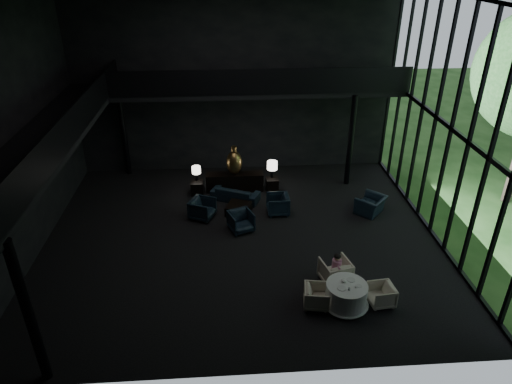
{
  "coord_description": "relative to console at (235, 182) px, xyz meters",
  "views": [
    {
      "loc": [
        -0.44,
        -13.72,
        9.26
      ],
      "look_at": [
        0.53,
        0.5,
        1.59
      ],
      "focal_mm": 32.0,
      "sensor_mm": 36.0,
      "label": 1
    }
  ],
  "objects": [
    {
      "name": "column_ne",
      "position": [
        4.96,
        0.29,
        1.61
      ],
      "size": [
        0.24,
        0.24,
        4.0
      ],
      "primitive_type": "cylinder",
      "color": "black",
      "rests_on": "floor"
    },
    {
      "name": "lounge_armchair_south",
      "position": [
        0.14,
        -3.21,
        0.07
      ],
      "size": [
        1.12,
        1.09,
        0.91
      ],
      "primitive_type": "imported",
      "rotation": [
        0.0,
        0.0,
        0.37
      ],
      "color": "black",
      "rests_on": "floor"
    },
    {
      "name": "coffee_table",
      "position": [
        0.1,
        -1.98,
        -0.19
      ],
      "size": [
        1.11,
        1.11,
        0.38
      ],
      "primitive_type": "cube",
      "rotation": [
        0.0,
        0.0,
        -0.34
      ],
      "color": "black",
      "rests_on": "floor"
    },
    {
      "name": "railing_back",
      "position": [
        1.16,
        0.29,
        4.21
      ],
      "size": [
        12.0,
        0.06,
        1.0
      ],
      "primitive_type": "cube",
      "color": "black",
      "rests_on": "mezzanine_back"
    },
    {
      "name": "dining_table",
      "position": [
        3.02,
        -7.43,
        -0.06
      ],
      "size": [
        1.35,
        1.35,
        0.75
      ],
      "color": "white",
      "rests_on": "floor"
    },
    {
      "name": "bronze_urn",
      "position": [
        -0.0,
        0.01,
        0.92
      ],
      "size": [
        0.66,
        0.66,
        1.24
      ],
      "color": "brown",
      "rests_on": "console"
    },
    {
      "name": "cereal_bowl",
      "position": [
        2.95,
        -7.29,
        0.4
      ],
      "size": [
        0.16,
        0.16,
        0.08
      ],
      "primitive_type": "ellipsoid",
      "color": "white",
      "rests_on": "dining_table"
    },
    {
      "name": "window_armchair",
      "position": [
        5.26,
        -2.29,
        0.09
      ],
      "size": [
        1.25,
        1.27,
        0.95
      ],
      "primitive_type": "imported",
      "rotation": [
        0.0,
        0.0,
        -2.32
      ],
      "color": "black",
      "rests_on": "floor"
    },
    {
      "name": "coffee_cup",
      "position": [
        3.24,
        -7.56,
        0.4
      ],
      "size": [
        0.08,
        0.08,
        0.06
      ],
      "primitive_type": "cylinder",
      "rotation": [
        0.0,
        0.0,
        -0.06
      ],
      "color": "white",
      "rests_on": "saucer"
    },
    {
      "name": "wall_front",
      "position": [
        0.16,
        -9.71,
        3.61
      ],
      "size": [
        14.0,
        0.04,
        8.0
      ],
      "primitive_type": "cube",
      "color": "black",
      "rests_on": "ground"
    },
    {
      "name": "floor",
      "position": [
        0.16,
        -3.71,
        -0.39
      ],
      "size": [
        14.0,
        12.0,
        0.02
      ],
      "primitive_type": "cube",
      "color": "black",
      "rests_on": "ground"
    },
    {
      "name": "sofa",
      "position": [
        -0.0,
        -0.88,
        -0.02
      ],
      "size": [
        1.93,
        1.25,
        0.73
      ],
      "primitive_type": "imported",
      "rotation": [
        0.0,
        0.0,
        2.73
      ],
      "color": "black",
      "rests_on": "floor"
    },
    {
      "name": "plate_b",
      "position": [
        3.18,
        -7.22,
        0.37
      ],
      "size": [
        0.3,
        0.3,
        0.02
      ],
      "primitive_type": "cylinder",
      "rotation": [
        0.0,
        0.0,
        -0.29
      ],
      "color": "white",
      "rests_on": "dining_table"
    },
    {
      "name": "column_sw",
      "position": [
        -4.84,
        -9.41,
        1.61
      ],
      "size": [
        0.24,
        0.24,
        4.0
      ],
      "primitive_type": "cylinder",
      "color": "black",
      "rests_on": "floor"
    },
    {
      "name": "side_table_right",
      "position": [
        1.6,
        -0.17,
        -0.1
      ],
      "size": [
        0.52,
        0.52,
        0.57
      ],
      "primitive_type": "cube",
      "color": "black",
      "rests_on": "floor"
    },
    {
      "name": "saucer",
      "position": [
        3.35,
        -7.51,
        0.37
      ],
      "size": [
        0.18,
        0.18,
        0.01
      ],
      "primitive_type": "cylinder",
      "rotation": [
        0.0,
        0.0,
        -0.09
      ],
      "color": "white",
      "rests_on": "dining_table"
    },
    {
      "name": "wall_back",
      "position": [
        0.16,
        2.29,
        3.61
      ],
      "size": [
        14.0,
        0.04,
        8.0
      ],
      "primitive_type": "cube",
      "color": "black",
      "rests_on": "ground"
    },
    {
      "name": "plate_a",
      "position": [
        2.83,
        -7.57,
        0.37
      ],
      "size": [
        0.33,
        0.33,
        0.02
      ],
      "primitive_type": "cylinder",
      "rotation": [
        0.0,
        0.0,
        -0.38
      ],
      "color": "white",
      "rests_on": "dining_table"
    },
    {
      "name": "table_lamp_left",
      "position": [
        -1.6,
        -0.06,
        0.62
      ],
      "size": [
        0.37,
        0.37,
        0.62
      ],
      "color": "black",
      "rests_on": "side_table_left"
    },
    {
      "name": "railing_left",
      "position": [
        -4.84,
        -3.71,
        4.21
      ],
      "size": [
        0.06,
        12.0,
        1.0
      ],
      "primitive_type": "cube",
      "color": "black",
      "rests_on": "mezzanine_left"
    },
    {
      "name": "side_table_left",
      "position": [
        -1.6,
        -0.24,
        -0.11
      ],
      "size": [
        0.51,
        0.51,
        0.56
      ],
      "primitive_type": "cube",
      "color": "black",
      "rests_on": "floor"
    },
    {
      "name": "console",
      "position": [
        0.0,
        0.0,
        0.0
      ],
      "size": [
        2.43,
        0.55,
        0.77
      ],
      "primitive_type": "cube",
      "color": "black",
      "rests_on": "floor"
    },
    {
      "name": "table_lamp_right",
      "position": [
        1.6,
        -0.03,
        0.71
      ],
      "size": [
        0.44,
        0.44,
        0.73
      ],
      "color": "black",
      "rests_on": "side_table_right"
    },
    {
      "name": "child",
      "position": [
        2.95,
        -6.41,
        0.38
      ],
      "size": [
        0.3,
        0.3,
        0.63
      ],
      "rotation": [
        0.0,
        0.0,
        3.14
      ],
      "color": "pink",
      "rests_on": "dining_chair_north"
    },
    {
      "name": "mezzanine_left",
      "position": [
        -5.84,
        -3.71,
        3.61
      ],
      "size": [
        2.0,
        12.0,
        0.25
      ],
      "primitive_type": "cube",
      "color": "black",
      "rests_on": "wall_left"
    },
    {
      "name": "column_nw",
      "position": [
        -4.84,
        1.99,
        1.61
      ],
      "size": [
        0.24,
        0.24,
        4.0
      ],
      "primitive_type": "cylinder",
      "color": "black",
      "rests_on": "floor"
    },
    {
      "name": "wall_left",
      "position": [
        -6.84,
        -3.71,
        3.61
      ],
      "size": [
        0.04,
        12.0,
        8.0
      ],
      "primitive_type": "cube",
      "color": "black",
      "rests_on": "ground"
    },
    {
      "name": "dining_chair_west",
      "position": [
        2.17,
        -7.39,
        -0.04
      ],
      "size": [
        0.73,
        0.76,
        0.69
      ],
      "primitive_type": "imported",
      "rotation": [
        0.0,
        0.0,
        1.42
      ],
      "color": "beige",
      "rests_on": "floor"
    },
    {
      "name": "lounge_armchair_east",
      "position": [
        1.63,
        -2.06,
        0.09
      ],
      "size": [
        0.88,
        0.94,
        0.95
      ],
      "primitive_type": "imported",
      "rotation": [
        0.0,
        0.0,
        -1.55
      ],
      "color": "black",
      "rests_on": "floor"
    },
    {
      "name": "cream_pot",
      "position": [
        3.01,
        -7.65,
        0.4
      ],
      "size": [
        0.07,
        0.07,
        0.07
      ],
      "primitive_type": "cylinder",
      "rotation": [
        0.0,
        0.0,
        -0.16
      ],
      "color": "#99999E",
      "rests_on": "dining_table"
    },
    {
      "name": "dining_chair_north",
      "position": [
        2.95,
        -6.34,
        0.1
      ],
      "size": [
        1.13,
        1.09,
        0.97
      ],
      "primitive_type": "imported",
      "rotation": [
        0.0,
        0.0,
        3.39
      ],
      "color": "#BEB490",
      "rests_on": "floor"
    },
    {
      "name": "lounge_armchair_west",
      "position": [
        -1.3,
        -2.22,
        0.1
      ],
      "size": [
        1.19,
        1.22,
        0.97
      ],
      "primitive_type": "imported",
      "rotation": [
        0.0,
        0.0,
        1.16
      ],
      "color": "black",
      "rests_on": "floor"
    },
    {
      "name": "dining_chair_east",
      "position": [
        4.06,
        -7.43,
        -0.06
      ],
      "size": [
        0.66,
        0.69,
        0.65
      ],
      "primitive_type": "imported",
      "rotation": [
        0.0,
        0.0,
        -1.47
      ],
      "color": "#BBB2A0",
      "rests_on": "floor"
    },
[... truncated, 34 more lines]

